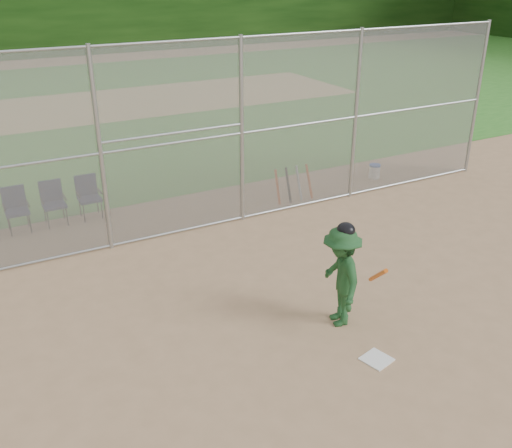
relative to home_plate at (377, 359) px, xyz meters
name	(u,v)px	position (x,y,z in m)	size (l,w,h in m)	color
ground	(336,353)	(-0.43, 0.42, -0.01)	(100.00, 100.00, 0.00)	tan
grass_strip	(73,108)	(-0.43, 18.42, 0.00)	(100.00, 100.00, 0.00)	#2C6F21
dirt_patch_far	(73,108)	(-0.43, 18.42, 0.00)	(24.00, 24.00, 0.00)	tan
backstop_fence	(198,136)	(-0.43, 5.42, 2.06)	(16.09, 0.09, 4.00)	gray
home_plate	(377,359)	(0.00, 0.00, 0.00)	(0.39, 0.39, 0.02)	white
batter_at_plate	(341,276)	(0.07, 1.07, 0.84)	(1.02, 1.34, 1.75)	#1D4922
water_cooler	(375,171)	(4.95, 6.18, 0.18)	(0.30, 0.30, 0.38)	white
spare_bats	(294,184)	(2.20, 5.88, 0.40)	(0.96, 0.37, 0.83)	#D84C14
chair_3	(17,211)	(-3.95, 7.15, 0.47)	(0.54, 0.52, 0.96)	#0E1636
chair_4	(54,204)	(-3.18, 7.15, 0.47)	(0.54, 0.52, 0.96)	#0E1636
chair_5	(90,198)	(-2.41, 7.15, 0.47)	(0.54, 0.52, 0.96)	#0E1636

